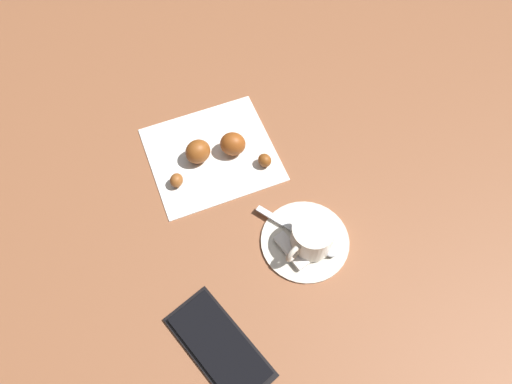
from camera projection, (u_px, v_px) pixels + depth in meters
name	position (u px, v px, depth m)	size (l,w,h in m)	color
ground_plane	(249.00, 187.00, 0.73)	(1.80, 1.80, 0.00)	brown
saucer	(305.00, 241.00, 0.68)	(0.13, 0.13, 0.01)	beige
espresso_cup	(312.00, 237.00, 0.65)	(0.06, 0.08, 0.05)	beige
teaspoon	(310.00, 239.00, 0.67)	(0.13, 0.07, 0.01)	silver
sugar_packet	(291.00, 250.00, 0.67)	(0.06, 0.02, 0.01)	white
napkin	(212.00, 154.00, 0.76)	(0.18, 0.19, 0.00)	white
croissant	(216.00, 151.00, 0.73)	(0.09, 0.16, 0.04)	brown
cell_phone	(219.00, 347.00, 0.61)	(0.16, 0.09, 0.01)	black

